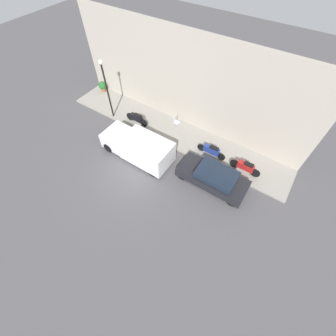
{
  "coord_description": "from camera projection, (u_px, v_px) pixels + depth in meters",
  "views": [
    {
      "loc": [
        -6.13,
        -6.71,
        11.93
      ],
      "look_at": [
        1.08,
        -1.91,
        0.6
      ],
      "focal_mm": 24.0,
      "sensor_mm": 36.0,
      "label": 1
    }
  ],
  "objects": [
    {
      "name": "ground_plane",
      "position": [
        135.0,
        172.0,
        14.83
      ],
      "size": [
        60.0,
        60.0,
        0.0
      ],
      "primitive_type": "plane",
      "color": "#514F51"
    },
    {
      "name": "sidewalk",
      "position": [
        172.0,
        131.0,
        17.06
      ],
      "size": [
        2.85,
        17.86,
        0.14
      ],
      "color": "gray",
      "rests_on": "ground_plane"
    },
    {
      "name": "building_facade",
      "position": [
        185.0,
        82.0,
        15.24
      ],
      "size": [
        0.3,
        17.86,
        6.73
      ],
      "color": "#B2A899",
      "rests_on": "ground_plane"
    },
    {
      "name": "parked_car",
      "position": [
        213.0,
        177.0,
        13.82
      ],
      "size": [
        1.79,
        4.37,
        1.23
      ],
      "color": "black",
      "rests_on": "ground_plane"
    },
    {
      "name": "delivery_van",
      "position": [
        138.0,
        146.0,
        14.99
      ],
      "size": [
        1.99,
        5.0,
        1.73
      ],
      "color": "white",
      "rests_on": "ground_plane"
    },
    {
      "name": "motorcycle_blue",
      "position": [
        212.0,
        150.0,
        15.18
      ],
      "size": [
        0.3,
        2.07,
        0.84
      ],
      "color": "navy",
      "rests_on": "sidewalk"
    },
    {
      "name": "motorcycle_red",
      "position": [
        246.0,
        167.0,
        14.31
      ],
      "size": [
        0.3,
        2.0,
        0.87
      ],
      "color": "#B21E1E",
      "rests_on": "sidewalk"
    },
    {
      "name": "motorcycle_black",
      "position": [
        137.0,
        118.0,
        17.17
      ],
      "size": [
        0.3,
        1.95,
        0.87
      ],
      "color": "black",
      "rests_on": "sidewalk"
    },
    {
      "name": "streetlamp",
      "position": [
        106.0,
        83.0,
        15.73
      ],
      "size": [
        0.32,
        0.32,
        4.57
      ],
      "color": "black",
      "rests_on": "sidewalk"
    },
    {
      "name": "potted_plant",
      "position": [
        102.0,
        86.0,
        19.7
      ],
      "size": [
        0.66,
        0.66,
        0.91
      ],
      "color": "brown",
      "rests_on": "sidewalk"
    },
    {
      "name": "cafe_chair",
      "position": [
        176.0,
        121.0,
        16.88
      ],
      "size": [
        0.4,
        0.4,
        0.95
      ],
      "color": "silver",
      "rests_on": "sidewalk"
    }
  ]
}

